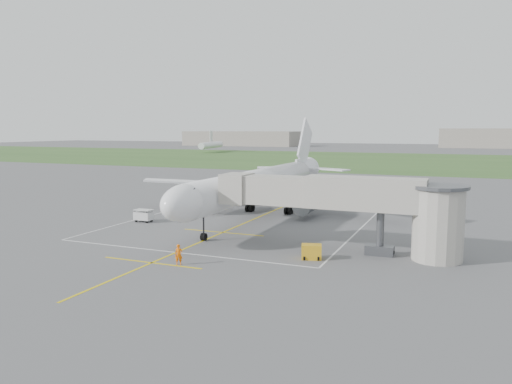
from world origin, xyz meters
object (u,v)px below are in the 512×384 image
at_px(gpu_unit, 311,252).
at_px(ramp_worker_wing, 194,208).
at_px(jet_bridge, 356,203).
at_px(baggage_cart, 144,216).
at_px(airliner, 259,184).
at_px(ramp_worker_nose, 179,255).

bearing_deg(gpu_unit, ramp_worker_wing, 126.39).
bearing_deg(ramp_worker_wing, jet_bridge, -151.57).
distance_m(jet_bridge, baggage_cart, 28.68).
bearing_deg(ramp_worker_wing, airliner, -113.51).
height_order(airliner, ramp_worker_nose, airliner).
distance_m(airliner, baggage_cart, 15.38).
distance_m(ramp_worker_nose, ramp_worker_wing, 25.37).
bearing_deg(airliner, ramp_worker_wing, -169.01).
relative_size(airliner, ramp_worker_nose, 25.95).
bearing_deg(airliner, baggage_cart, -144.29).
height_order(gpu_unit, ramp_worker_wing, ramp_worker_wing).
xyz_separation_m(airliner, ramp_worker_wing, (-8.81, -1.71, -3.52)).
bearing_deg(airliner, gpu_unit, -55.30).
height_order(baggage_cart, ramp_worker_nose, ramp_worker_nose).
relative_size(airliner, baggage_cart, 20.51).
distance_m(airliner, jet_bridge, 21.22).
height_order(airliner, jet_bridge, airliner).
height_order(jet_bridge, ramp_worker_wing, jet_bridge).
bearing_deg(jet_bridge, gpu_unit, -128.91).
distance_m(gpu_unit, baggage_cart, 26.45).
xyz_separation_m(gpu_unit, ramp_worker_nose, (-10.02, -6.25, 0.24)).
bearing_deg(ramp_worker_wing, baggage_cart, 120.08).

